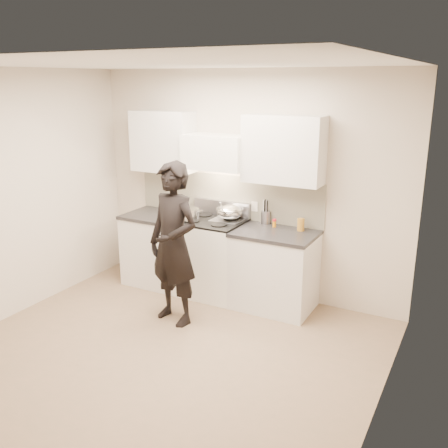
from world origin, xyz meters
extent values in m
plane|color=#84684E|center=(0.00, 0.00, 0.00)|extent=(4.00, 4.00, 0.00)
cube|color=beige|center=(0.00, 1.75, 1.35)|extent=(4.00, 0.04, 2.70)
cube|color=beige|center=(-2.00, 0.00, 1.35)|extent=(0.04, 3.50, 2.70)
cube|color=beige|center=(2.00, 0.00, 1.35)|extent=(0.04, 3.50, 2.70)
cube|color=silver|center=(0.00, 0.00, 2.69)|extent=(4.00, 3.50, 0.02)
cube|color=white|center=(-0.25, 1.74, 1.19)|extent=(2.50, 0.02, 0.53)
cube|color=#A2A1AB|center=(-0.30, 1.70, 1.03)|extent=(0.76, 0.08, 0.20)
cube|color=white|center=(-0.30, 1.55, 1.75)|extent=(0.76, 0.40, 0.40)
cylinder|color=silver|center=(-0.30, 1.37, 1.57)|extent=(0.66, 0.02, 0.02)
cube|color=silver|center=(0.53, 1.58, 1.83)|extent=(0.90, 0.33, 0.75)
cube|color=silver|center=(-1.08, 1.58, 1.83)|extent=(0.80, 0.33, 0.75)
cube|color=silver|center=(0.13, 1.73, 1.10)|extent=(0.08, 0.01, 0.12)
cube|color=white|center=(-0.30, 1.43, 0.46)|extent=(0.76, 0.65, 0.92)
cube|color=black|center=(-0.30, 1.43, 0.93)|extent=(0.76, 0.65, 0.02)
cube|color=silver|center=(-0.14, 1.54, 0.95)|extent=(0.36, 0.34, 0.01)
cylinder|color=silver|center=(-0.30, 1.13, 0.78)|extent=(0.62, 0.02, 0.02)
cylinder|color=black|center=(-0.48, 1.28, 0.95)|extent=(0.18, 0.18, 0.01)
cylinder|color=black|center=(-0.12, 1.28, 0.95)|extent=(0.18, 0.18, 0.01)
cylinder|color=black|center=(-0.48, 1.57, 0.95)|extent=(0.18, 0.18, 0.01)
cylinder|color=black|center=(-0.12, 1.57, 0.95)|extent=(0.18, 0.18, 0.01)
cube|color=silver|center=(0.53, 1.43, 0.44)|extent=(0.90, 0.65, 0.88)
cube|color=black|center=(0.53, 1.43, 0.90)|extent=(0.92, 0.67, 0.04)
cube|color=silver|center=(-1.08, 1.43, 0.44)|extent=(0.80, 0.65, 0.88)
cube|color=black|center=(-1.08, 1.43, 0.90)|extent=(0.82, 0.67, 0.04)
ellipsoid|color=silver|center=(-0.11, 1.53, 1.04)|extent=(0.31, 0.31, 0.17)
torus|color=silver|center=(-0.11, 1.53, 1.08)|extent=(0.33, 0.33, 0.01)
ellipsoid|color=beige|center=(-0.11, 1.53, 1.04)|extent=(0.18, 0.18, 0.08)
cylinder|color=white|center=(-0.15, 1.41, 1.14)|extent=(0.10, 0.22, 0.17)
cylinder|color=silver|center=(-0.50, 1.28, 1.03)|extent=(0.24, 0.24, 0.14)
cube|color=silver|center=(-0.62, 1.26, 1.08)|extent=(0.05, 0.03, 0.01)
cube|color=silver|center=(-0.38, 1.30, 1.08)|extent=(0.05, 0.03, 0.01)
cylinder|color=#A2A1AB|center=(0.30, 1.67, 1.00)|extent=(0.11, 0.11, 0.15)
cylinder|color=black|center=(0.32, 1.66, 1.07)|extent=(0.01, 0.01, 0.27)
cylinder|color=white|center=(0.32, 1.68, 1.07)|extent=(0.01, 0.01, 0.27)
cylinder|color=#A2A1AB|center=(0.30, 1.69, 1.07)|extent=(0.01, 0.01, 0.27)
cylinder|color=black|center=(0.28, 1.69, 1.07)|extent=(0.01, 0.01, 0.27)
cylinder|color=#A2A1AB|center=(0.27, 1.68, 1.07)|extent=(0.01, 0.01, 0.27)
cylinder|color=white|center=(0.28, 1.66, 1.07)|extent=(0.01, 0.01, 0.27)
cylinder|color=black|center=(0.29, 1.65, 1.07)|extent=(0.01, 0.01, 0.27)
cylinder|color=#A2A1AB|center=(0.31, 1.65, 1.07)|extent=(0.01, 0.01, 0.27)
cylinder|color=orange|center=(0.44, 1.59, 0.96)|extent=(0.04, 0.04, 0.07)
cylinder|color=red|center=(0.44, 1.59, 1.00)|extent=(0.04, 0.04, 0.02)
cylinder|color=#B77D25|center=(0.76, 1.60, 0.99)|extent=(0.08, 0.08, 0.14)
imported|color=black|center=(-0.30, 0.60, 0.88)|extent=(0.72, 0.56, 1.77)
camera|label=1|loc=(2.54, -3.59, 2.58)|focal=40.00mm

